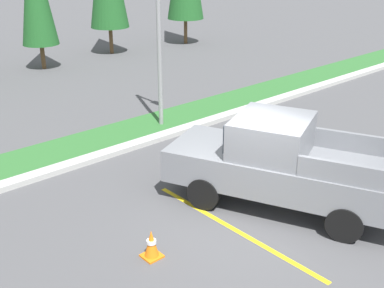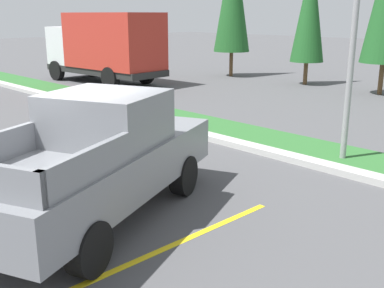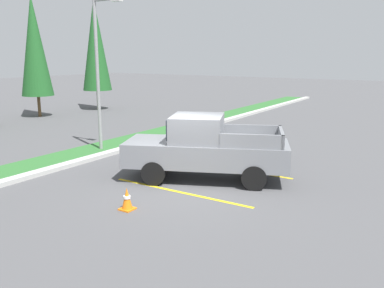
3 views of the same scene
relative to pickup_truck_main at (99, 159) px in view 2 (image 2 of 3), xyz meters
name	(u,v)px [view 2 (image 2 of 3)]	position (x,y,z in m)	size (l,w,h in m)	color
ground_plane	(74,203)	(-0.90, -0.02, -1.04)	(120.00, 120.00, 0.00)	#4C4C4F
parking_line_near	(56,194)	(-1.53, -0.05, -1.04)	(0.12, 4.80, 0.01)	yellow
parking_line_far	(160,251)	(1.57, -0.05, -1.04)	(0.12, 4.80, 0.01)	yellow
curb_strip	(249,147)	(-0.90, 4.98, -0.97)	(56.00, 0.40, 0.15)	#B2B2AD
grass_median	(275,141)	(-0.90, 6.08, -1.01)	(56.00, 1.80, 0.06)	#2D662D
pickup_truck_main	(99,159)	(0.00, 0.00, 0.00)	(3.84, 5.53, 2.10)	black
cargo_truck_distant	(105,45)	(-13.48, 9.12, 0.81)	(6.95, 2.92, 3.40)	black
cypress_tree_left_inner	(310,8)	(-6.33, 15.84, 2.57)	(1.60, 1.60, 6.14)	brown
traffic_cone	(29,155)	(-3.43, 0.32, -0.75)	(0.36, 0.36, 0.60)	orange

